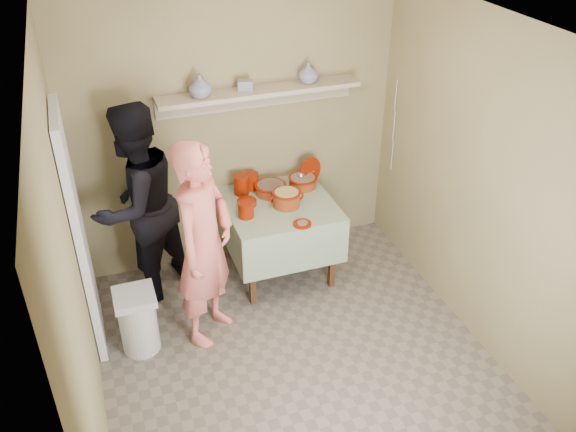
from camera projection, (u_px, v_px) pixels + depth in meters
name	position (u px, v px, depth m)	size (l,w,h in m)	color
ground	(302.00, 369.00, 4.81)	(3.50, 3.50, 0.00)	#706458
tile_panel	(80.00, 235.00, 4.63)	(0.06, 0.70, 2.00)	silver
plate_stack_a	(241.00, 185.00, 5.60)	(0.14, 0.14, 0.18)	#701203
plate_stack_b	(251.00, 181.00, 5.68)	(0.13, 0.13, 0.16)	#701203
bowl_stack	(246.00, 210.00, 5.26)	(0.14, 0.14, 0.14)	#701203
empty_bowl	(247.00, 203.00, 5.45)	(0.17, 0.17, 0.05)	#701203
propped_lid	(310.00, 170.00, 5.78)	(0.25, 0.25, 0.02)	#701203
vase_right	(308.00, 73.00, 5.35)	(0.17, 0.17, 0.18)	navy
vase_left	(200.00, 86.00, 5.04)	(0.19, 0.19, 0.20)	navy
ceramic_box	(245.00, 85.00, 5.20)	(0.13, 0.09, 0.09)	navy
person_cook	(204.00, 245.00, 4.72)	(0.64, 0.42, 1.75)	#E56C63
person_helper	(137.00, 205.00, 5.18)	(0.88, 0.69, 1.82)	black
room_shell	(305.00, 191.00, 3.96)	(3.04, 3.54, 2.62)	#8E8257
serving_table	(279.00, 214.00, 5.56)	(0.97, 0.97, 0.76)	#4C2D16
cazuela_meat_a	(270.00, 188.00, 5.61)	(0.30, 0.30, 0.10)	maroon
cazuela_meat_b	(303.00, 181.00, 5.73)	(0.28, 0.28, 0.10)	maroon
ladle	(302.00, 175.00, 5.71)	(0.08, 0.26, 0.19)	silver
cazuela_rice	(287.00, 198.00, 5.41)	(0.33, 0.25, 0.14)	maroon
front_plate	(302.00, 224.00, 5.18)	(0.16, 0.16, 0.03)	#701203
wall_shelf	(259.00, 93.00, 5.30)	(1.80, 0.25, 0.21)	tan
trash_bin	(138.00, 321.00, 4.86)	(0.32, 0.32, 0.56)	silver
electrical_cord	(394.00, 126.00, 5.75)	(0.01, 0.05, 0.90)	silver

